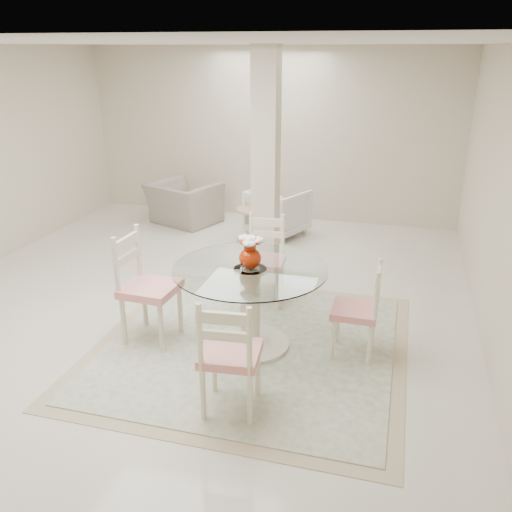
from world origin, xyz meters
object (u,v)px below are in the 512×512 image
(dining_chair_east, at_px, (363,304))
(dining_chair_north, at_px, (265,253))
(recliner_taupe, at_px, (184,203))
(dining_chair_south, at_px, (228,349))
(red_vase, at_px, (250,252))
(column, at_px, (266,163))
(armchair_white, at_px, (278,212))
(dining_chair_west, at_px, (142,279))
(dining_table, at_px, (250,308))
(side_table, at_px, (253,226))

(dining_chair_east, bearing_deg, dining_chair_north, -128.06)
(recliner_taupe, bearing_deg, dining_chair_south, 137.01)
(recliner_taupe, bearing_deg, red_vase, 141.83)
(column, relative_size, armchair_white, 3.50)
(dining_chair_west, relative_size, recliner_taupe, 1.18)
(dining_table, relative_size, recliner_taupe, 1.38)
(column, distance_m, recliner_taupe, 2.48)
(dining_chair_north, relative_size, dining_chair_west, 0.90)
(dining_chair_east, relative_size, recliner_taupe, 0.99)
(dining_chair_west, height_order, armchair_white, dining_chair_west)
(dining_chair_east, bearing_deg, dining_chair_south, -37.70)
(dining_chair_west, bearing_deg, dining_chair_east, -80.37)
(dining_table, bearing_deg, red_vase, -18.43)
(dining_chair_north, bearing_deg, side_table, 104.40)
(armchair_white, bearing_deg, red_vase, 122.92)
(dining_chair_east, xyz_separation_m, dining_chair_south, (-0.88, -1.13, 0.05))
(dining_chair_south, relative_size, armchair_white, 1.42)
(red_vase, height_order, dining_chair_west, dining_chair_west)
(column, bearing_deg, dining_chair_east, -53.80)
(dining_chair_south, distance_m, recliner_taupe, 5.01)
(red_vase, bearing_deg, armchair_white, 98.95)
(column, distance_m, dining_chair_north, 1.29)
(dining_table, bearing_deg, dining_chair_east, 6.60)
(armchair_white, bearing_deg, column, 120.26)
(dining_chair_west, bearing_deg, side_table, -1.00)
(column, relative_size, dining_chair_west, 2.25)
(armchair_white, bearing_deg, dining_chair_north, 123.78)
(dining_chair_south, bearing_deg, column, -86.55)
(dining_chair_north, distance_m, dining_chair_west, 1.44)
(dining_table, relative_size, armchair_white, 1.81)
(dining_chair_north, relative_size, recliner_taupe, 1.06)
(red_vase, relative_size, side_table, 0.62)
(red_vase, height_order, side_table, red_vase)
(dining_table, distance_m, armchair_white, 3.35)
(dining_chair_east, distance_m, dining_chair_south, 1.44)
(recliner_taupe, bearing_deg, dining_chair_east, 153.46)
(recliner_taupe, bearing_deg, column, 160.41)
(red_vase, xyz_separation_m, dining_chair_south, (0.12, -1.01, -0.38))
(red_vase, bearing_deg, dining_chair_north, 97.00)
(red_vase, xyz_separation_m, recliner_taupe, (-2.10, 3.46, -0.63))
(dining_chair_east, distance_m, side_table, 3.34)
(dining_table, distance_m, recliner_taupe, 4.05)
(dining_chair_east, height_order, recliner_taupe, dining_chair_east)
(dining_chair_east, xyz_separation_m, armchair_white, (-1.53, 3.19, -0.18))
(dining_chair_west, xyz_separation_m, dining_chair_south, (1.14, -0.90, -0.05))
(dining_chair_east, bearing_deg, dining_chair_west, -83.24)
(column, height_order, dining_table, column)
(column, height_order, dining_chair_south, column)
(dining_chair_west, distance_m, armchair_white, 3.47)
(red_vase, relative_size, dining_chair_east, 0.30)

